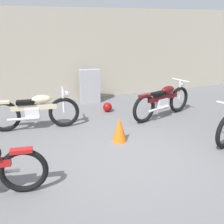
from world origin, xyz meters
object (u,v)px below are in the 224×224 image
at_px(motorcycle_cream, 35,111).
at_px(traffic_cone, 120,129).
at_px(helmet, 107,107).
at_px(stone_marker, 90,86).
at_px(motorcycle_maroon, 163,101).

bearing_deg(motorcycle_cream, traffic_cone, -31.39).
bearing_deg(motorcycle_cream, helmet, 24.26).
height_order(stone_marker, traffic_cone, stone_marker).
bearing_deg(stone_marker, motorcycle_cream, -138.07).
bearing_deg(motorcycle_maroon, stone_marker, 110.37).
bearing_deg(motorcycle_cream, stone_marker, 49.75).
xyz_separation_m(motorcycle_maroon, motorcycle_cream, (-3.37, 0.34, 0.00)).
height_order(stone_marker, motorcycle_maroon, stone_marker).
xyz_separation_m(helmet, motorcycle_cream, (-2.08, -0.61, 0.33)).
xyz_separation_m(stone_marker, traffic_cone, (-0.18, -3.02, -0.27)).
bearing_deg(traffic_cone, motorcycle_maroon, 30.99).
distance_m(helmet, motorcycle_cream, 2.19).
distance_m(helmet, motorcycle_maroon, 1.63).
distance_m(motorcycle_maroon, motorcycle_cream, 3.38).
distance_m(stone_marker, traffic_cone, 3.04).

